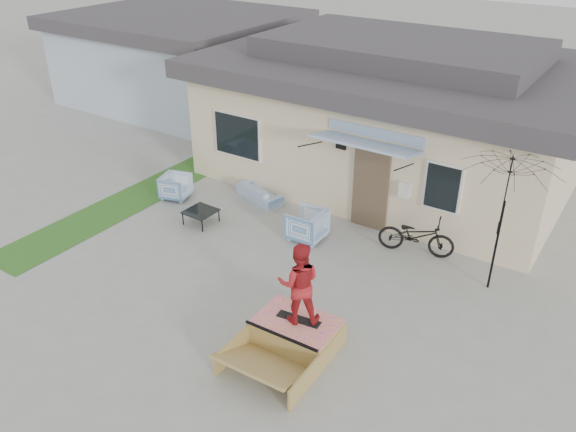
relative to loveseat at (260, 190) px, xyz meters
The scene contains 13 objects.
ground 4.72m from the loveseat, 61.76° to the right, with size 90.00×90.00×0.00m, color #989890.
grass_strip 3.68m from the loveseat, 144.11° to the right, with size 1.40×8.00×0.01m, color #2B6221.
house 4.74m from the loveseat, 59.89° to the left, with size 10.80×8.49×4.10m.
neighbor_house 10.24m from the loveseat, 144.73° to the left, with size 8.60×7.60×3.50m.
loveseat is the anchor object (origin of this frame).
armchair_left 2.37m from the loveseat, 149.11° to the right, with size 0.74×0.69×0.76m, color #457AB7.
armchair_right 2.48m from the loveseat, 25.70° to the right, with size 0.84×0.79×0.87m, color #457AB7.
coffee_table 2.00m from the loveseat, 103.53° to the right, with size 0.74×0.74×0.36m, color black.
bicycle 4.74m from the loveseat, ahead, with size 0.63×1.79×1.15m, color black.
patio_umbrella 6.80m from the loveseat, ahead, with size 2.54×2.46×2.20m.
skate_ramp 6.09m from the loveseat, 47.06° to the right, with size 1.53×2.04×0.51m, color #9F8143, non-canonical shape.
skateboard 6.06m from the loveseat, 46.74° to the right, with size 0.85×0.21×0.05m, color black.
skater 6.15m from the loveseat, 46.74° to the right, with size 0.79×0.61×1.62m, color #AE1E23.
Camera 1 is at (6.52, -7.47, 7.38)m, focal length 36.08 mm.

